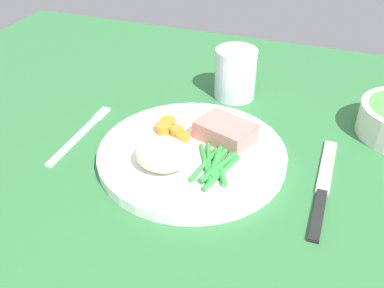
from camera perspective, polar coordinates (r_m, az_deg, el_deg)
dining_table at (r=63.75cm, az=1.71°, el=-1.97°), size 120.00×90.00×2.00cm
dinner_plate at (r=61.60cm, az=0.00°, el=-1.37°), size 26.15×26.15×1.60cm
meat_portion at (r=62.73cm, az=4.32°, el=1.67°), size 9.08×7.69×2.71cm
mashed_potatoes at (r=57.17cm, az=-3.83°, el=-1.30°), size 7.29×6.32×3.94cm
carrot_slices at (r=64.57cm, az=-2.90°, el=1.94°), size 5.77×5.42×1.27cm
green_beans at (r=57.93cm, az=3.08°, el=-2.68°), size 6.17×10.52×0.89cm
fork at (r=68.85cm, az=-14.23°, el=1.18°), size 1.44×16.60×0.40cm
knife at (r=59.40cm, az=16.51°, el=-5.45°), size 1.70×20.50×0.64cm
water_glass at (r=76.10cm, az=5.59°, el=8.58°), size 6.96×6.96×8.56cm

